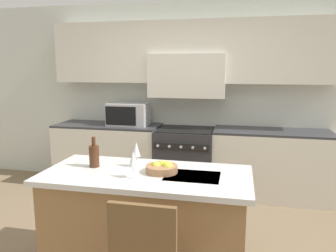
% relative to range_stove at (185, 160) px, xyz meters
% --- Properties ---
extents(back_cabinetry, '(10.00, 0.46, 2.70)m').
position_rel_range_stove_xyz_m(back_cabinetry, '(0.00, 0.27, 1.15)').
color(back_cabinetry, silver).
rests_on(back_cabinetry, ground_plane).
extents(back_counter, '(3.90, 0.62, 0.93)m').
position_rel_range_stove_xyz_m(back_counter, '(-0.00, 0.02, 0.01)').
color(back_counter, silver).
rests_on(back_counter, ground_plane).
extents(range_stove, '(0.80, 0.70, 0.91)m').
position_rel_range_stove_xyz_m(range_stove, '(0.00, 0.00, 0.00)').
color(range_stove, '#2D2D33').
rests_on(range_stove, ground_plane).
extents(microwave, '(0.57, 0.37, 0.32)m').
position_rel_range_stove_xyz_m(microwave, '(-0.85, 0.02, 0.64)').
color(microwave, '#B7B7BC').
rests_on(microwave, back_counter).
extents(kitchen_island, '(1.73, 0.81, 0.90)m').
position_rel_range_stove_xyz_m(kitchen_island, '(-0.01, -1.95, -0.00)').
color(kitchen_island, olive).
rests_on(kitchen_island, ground_plane).
extents(wine_bottle, '(0.09, 0.09, 0.27)m').
position_rel_range_stove_xyz_m(wine_bottle, '(-0.50, -1.89, 0.55)').
color(wine_bottle, '#422314').
rests_on(wine_bottle, kitchen_island).
extents(wine_glass_near, '(0.07, 0.07, 0.22)m').
position_rel_range_stove_xyz_m(wine_glass_near, '(-0.07, -2.09, 0.59)').
color(wine_glass_near, white).
rests_on(wine_glass_near, kitchen_island).
extents(wine_glass_far, '(0.07, 0.07, 0.22)m').
position_rel_range_stove_xyz_m(wine_glass_far, '(-0.14, -1.80, 0.59)').
color(wine_glass_far, white).
rests_on(wine_glass_far, kitchen_island).
extents(fruit_bowl, '(0.27, 0.27, 0.10)m').
position_rel_range_stove_xyz_m(fruit_bowl, '(0.12, -1.91, 0.48)').
color(fruit_bowl, '#996B47').
rests_on(fruit_bowl, kitchen_island).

